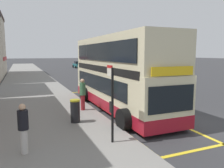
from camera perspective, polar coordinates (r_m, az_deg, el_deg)
The scene contains 9 objects.
ground_plane at distance 40.93m, azimuth -11.32°, elevation 2.94°, with size 260.00×260.00×0.00m, color #333335.
pavement_near at distance 40.15m, azimuth -21.17°, elevation 2.57°, with size 6.00×76.00×0.14m, color gray.
double_decker_bus at distance 13.49m, azimuth 1.64°, elevation 2.17°, with size 3.22×10.41×4.40m.
bus_bay_markings at distance 13.92m, azimuth 1.41°, elevation -6.25°, with size 3.06×13.44×0.01m.
bus_stop_sign at distance 8.06m, azimuth -0.08°, elevation -3.66°, with size 0.09×0.51×2.84m.
parked_car_teal_far at distance 53.79m, azimuth -8.74°, elevation 5.00°, with size 2.09×4.20×1.62m.
pedestrian_waiting_near_sign at distance 12.86m, azimuth -7.59°, elevation -2.32°, with size 0.34×0.34×1.83m.
pedestrian_further_back at distance 7.85m, azimuth -21.94°, elevation -10.18°, with size 0.34×0.34×1.67m.
litter_bin at distance 10.73m, azimuth -9.49°, elevation -6.86°, with size 0.47×0.47×1.10m.
Camera 1 is at (-7.97, -8.00, 3.40)m, focal length 35.39 mm.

